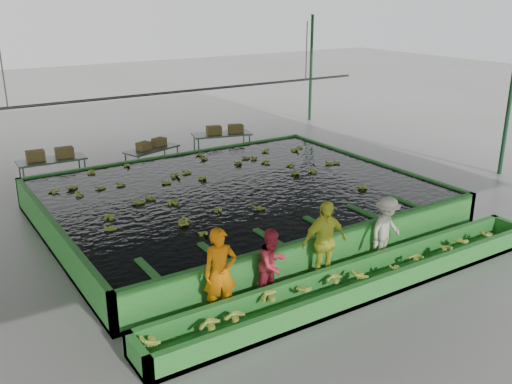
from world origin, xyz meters
TOP-DOWN VIEW (x-y plane):
  - ground at (0.00, 0.00)m, footprint 80.00×80.00m
  - shed_roof at (0.00, 0.00)m, footprint 20.00×22.00m
  - shed_posts at (0.00, 0.00)m, footprint 20.00×22.00m
  - flotation_tank at (0.00, 1.50)m, footprint 10.00×8.00m
  - tank_water at (0.00, 1.50)m, footprint 9.70×7.70m
  - sorting_trough at (0.00, -3.60)m, footprint 10.00×1.00m
  - cableway_rail at (0.00, 5.00)m, footprint 0.08×0.08m
  - rail_hanger_left at (-5.00, 5.00)m, footprint 0.04×0.04m
  - rail_hanger_right at (5.00, 5.00)m, footprint 0.04×0.04m
  - worker_a at (-2.93, -2.80)m, footprint 0.73×0.57m
  - worker_b at (-1.73, -2.80)m, footprint 0.84×0.72m
  - worker_c at (-0.40, -2.80)m, footprint 1.12×0.55m
  - worker_d at (1.42, -2.80)m, footprint 1.12×0.80m
  - packing_table_left at (-3.65, 6.82)m, footprint 2.09×0.88m
  - packing_table_mid at (-0.35, 6.59)m, footprint 2.08×1.33m
  - packing_table_right at (2.56, 6.86)m, footprint 2.30×1.38m
  - box_stack_left at (-3.66, 6.88)m, footprint 1.46×0.52m
  - box_stack_mid at (-0.31, 6.69)m, footprint 1.23×0.75m
  - box_stack_right at (2.67, 6.79)m, footprint 1.42×0.71m
  - floating_bananas at (0.00, 2.30)m, footprint 9.09×6.20m
  - trough_bananas at (0.00, -3.60)m, footprint 9.08×0.61m

SIDE VIEW (x-z plane):
  - ground at x=0.00m, z-range 0.00..0.00m
  - sorting_trough at x=0.00m, z-range 0.00..0.50m
  - trough_bananas at x=0.00m, z-range 0.34..0.46m
  - packing_table_mid at x=-0.35m, z-range 0.00..0.88m
  - flotation_tank at x=0.00m, z-range 0.00..0.90m
  - packing_table_left at x=-3.65m, z-range 0.00..0.94m
  - packing_table_right at x=2.56m, z-range 0.00..0.98m
  - worker_b at x=-1.73m, z-range 0.00..1.50m
  - worker_d at x=1.42m, z-range 0.00..1.57m
  - tank_water at x=0.00m, z-range 0.85..0.85m
  - floating_bananas at x=0.00m, z-range 0.79..0.91m
  - box_stack_mid at x=-0.31m, z-range 0.75..1.01m
  - worker_a at x=-2.93m, z-range 0.00..1.78m
  - worker_c at x=-0.40m, z-range 0.00..1.84m
  - box_stack_left at x=-3.66m, z-range 0.79..1.10m
  - box_stack_right at x=2.67m, z-range 0.84..1.13m
  - shed_posts at x=0.00m, z-range 0.00..5.00m
  - cableway_rail at x=0.00m, z-range -4.00..10.00m
  - rail_hanger_left at x=-5.00m, z-range 3.00..5.00m
  - rail_hanger_right at x=5.00m, z-range 3.00..5.00m
  - shed_roof at x=0.00m, z-range 4.98..5.02m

